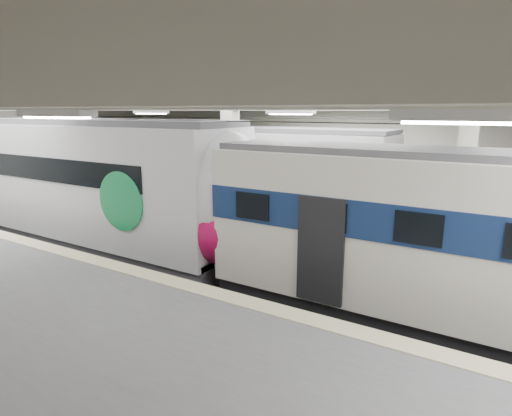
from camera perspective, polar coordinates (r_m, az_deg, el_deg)
The scene contains 4 objects.
station_hall at distance 10.63m, azimuth -4.81°, elevation 3.35°, with size 36.00×24.00×5.75m.
modern_emu at distance 16.41m, azimuth -19.17°, elevation 2.72°, with size 14.71×3.03×4.70m.
older_rer at distance 10.56m, azimuth 27.24°, elevation -4.01°, with size 12.51×2.76×4.17m.
far_train at distance 19.09m, azimuth -2.29°, elevation 4.53°, with size 13.51×2.92×4.32m.
Camera 1 is at (6.25, -10.16, 4.99)m, focal length 30.00 mm.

